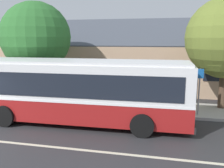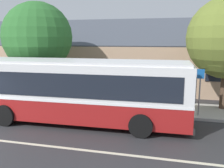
{
  "view_description": "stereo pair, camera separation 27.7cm",
  "coord_description": "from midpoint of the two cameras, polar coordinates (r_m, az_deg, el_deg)",
  "views": [
    {
      "loc": [
        8.22,
        -8.1,
        4.01
      ],
      "look_at": [
        5.46,
        3.98,
        1.77
      ],
      "focal_mm": 40.0,
      "sensor_mm": 36.0,
      "label": 1
    },
    {
      "loc": [
        8.49,
        -8.04,
        4.01
      ],
      "look_at": [
        5.46,
        3.98,
        1.77
      ],
      "focal_mm": 40.0,
      "sensor_mm": 36.0,
      "label": 2
    }
  ],
  "objects": [
    {
      "name": "transit_bus",
      "position": [
        12.09,
        -9.18,
        -1.23
      ],
      "size": [
        11.0,
        2.92,
        3.03
      ],
      "color": "maroon",
      "rests_on": "ground"
    },
    {
      "name": "street_tree_secondary",
      "position": [
        16.75,
        -17.47,
        10.18
      ],
      "size": [
        4.41,
        4.41,
        6.34
      ],
      "color": "#4C3828",
      "rests_on": "ground"
    },
    {
      "name": "sidewalk_far",
      "position": [
        16.83,
        -17.39,
        -3.76
      ],
      "size": [
        60.0,
        3.0,
        0.15
      ],
      "primitive_type": "cube",
      "color": "#ADAAA3",
      "rests_on": "ground"
    },
    {
      "name": "bus_stop_sign",
      "position": [
        13.36,
        18.76,
        -0.53
      ],
      "size": [
        0.36,
        0.07,
        2.4
      ],
      "color": "gray",
      "rests_on": "sidewalk_far"
    },
    {
      "name": "community_building",
      "position": [
        23.54,
        -4.16,
        5.01
      ],
      "size": [
        27.87,
        10.19,
        6.81
      ],
      "color": "tan",
      "rests_on": "ground"
    }
  ]
}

